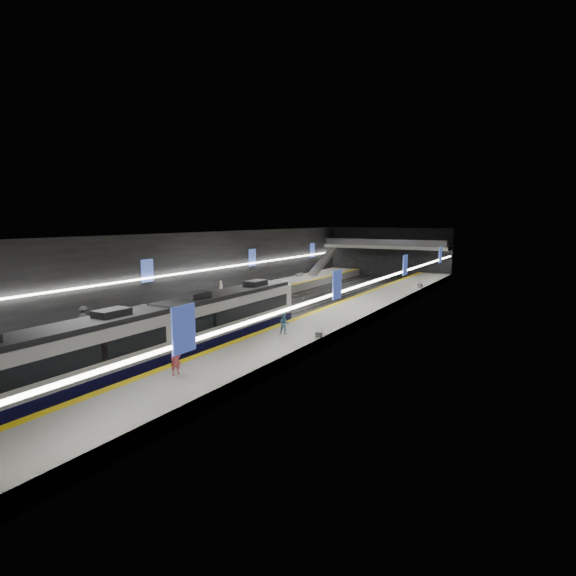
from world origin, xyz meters
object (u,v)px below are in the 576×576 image
Objects in this scene: passenger_right_a at (176,359)px; passenger_left_b at (84,319)px; escalator at (323,261)px; bench_right_far at (420,285)px; passenger_left_a at (221,289)px; bench_right_near at (319,332)px; passenger_right_b at (284,324)px; train at (159,333)px; bench_left_far at (299,275)px; bench_left_near at (139,308)px.

passenger_left_b is at bearing 86.74° from passenger_right_a.
escalator reaches higher than passenger_left_b.
passenger_right_a is (-2.78, -40.47, 0.64)m from bench_right_far.
passenger_right_a reaches higher than bench_right_far.
passenger_right_a is 0.95× the size of passenger_left_a.
passenger_right_b reaches higher than bench_right_near.
train is 18.06× the size of bench_right_near.
passenger_right_a is at bearing 9.91° from passenger_left_a.
passenger_right_b is (-2.31, -29.54, 0.52)m from bench_right_far.
bench_right_far is 24.89m from passenger_left_a.
passenger_left_b is (-8.92, 1.20, -0.22)m from train.
bench_right_near is at bearing 36.64° from passenger_left_a.
bench_left_far is at bearing -108.20° from escalator.
escalator is 26.17m from passenger_left_a.
bench_left_far is at bearing 159.84° from bench_right_far.
train is 41.91m from bench_left_far.
bench_right_far is 40.58m from passenger_right_a.
bench_left_far is 0.91× the size of passenger_left_a.
passenger_left_a is at bearing 125.77° from bench_right_near.
passenger_left_b is (-13.61, -6.67, 0.21)m from passenger_right_b.
passenger_right_a is at bearing -70.73° from bench_left_far.
train is 21.30m from passenger_left_a.
bench_left_near is at bearing -92.96° from escalator.
bench_right_near is (17.00, -36.18, -1.70)m from escalator.
bench_left_near is 16.61m from passenger_right_b.
bench_left_near is 30.96m from bench_left_far.
bench_left_far is 1.01× the size of bench_right_near.
bench_left_near is at bearing 138.63° from passenger_right_b.
escalator reaches higher than passenger_right_a.
passenger_left_a is at bearing -102.62° from passenger_left_b.
passenger_left_a is at bearing 47.00° from passenger_right_a.
bench_right_far is at bearing -9.51° from bench_left_far.
bench_left_near is 1.04× the size of bench_left_far.
train is 5.23m from passenger_right_a.
passenger_right_a reaches higher than bench_left_far.
passenger_right_a is at bearing -126.27° from bench_right_near.
train is at bearing -151.30° from bench_right_near.
bench_left_near is 18.85m from bench_right_near.
train reaches higher than bench_left_far.
passenger_right_a is at bearing -105.37° from bench_right_far.
bench_right_far is at bearing 115.49° from passenger_left_a.
escalator reaches higher than bench_left_near.
bench_left_far is 39.16m from passenger_left_b.
bench_left_far is at bearing 81.63° from bench_left_near.
train is 17.00× the size of passenger_right_a.
passenger_right_a is 0.90× the size of passenger_left_b.
passenger_right_b is (14.69, -37.25, -1.14)m from escalator.
bench_left_near is (-11.85, 9.30, -0.98)m from train.
passenger_left_a reaches higher than passenger_right_b.
passenger_right_a is at bearing -128.87° from passenger_right_b.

